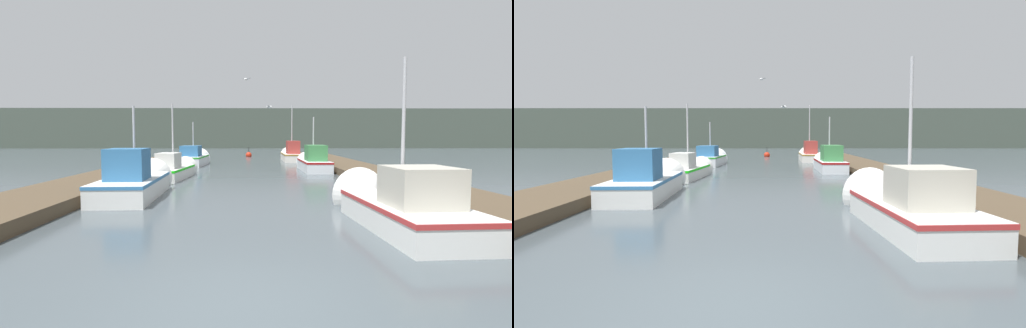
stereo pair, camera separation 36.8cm
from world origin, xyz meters
TOP-DOWN VIEW (x-y plane):
  - ground_plane at (0.00, 0.00)m, footprint 200.00×200.00m
  - dock_left at (-6.25, 16.00)m, footprint 2.75×40.00m
  - dock_right at (6.25, 16.00)m, footprint 2.75×40.00m
  - distant_shore_ridge at (0.00, 66.70)m, footprint 120.00×16.00m
  - fishing_boat_0 at (3.60, 4.70)m, footprint 2.04×5.58m
  - fishing_boat_1 at (-3.92, 9.41)m, footprint 1.93×5.77m
  - fishing_boat_2 at (-3.65, 15.26)m, footprint 1.78×5.11m
  - fishing_boat_3 at (3.99, 19.26)m, footprint 1.52×5.41m
  - fishing_boat_4 at (-3.81, 23.56)m, footprint 1.94×4.98m
  - fishing_boat_5 at (3.70, 28.47)m, footprint 1.65×5.73m
  - mooring_piling_0 at (-4.77, 17.73)m, footprint 0.33×0.33m
  - mooring_piling_1 at (-5.03, 18.50)m, footprint 0.31×0.31m
  - channel_buoy at (0.11, 34.35)m, footprint 0.59×0.59m
  - seagull_lead at (1.12, 15.51)m, footprint 0.31×0.56m
  - seagull_1 at (-0.06, 17.28)m, footprint 0.52×0.40m

SIDE VIEW (x-z plane):
  - ground_plane at x=0.00m, z-range 0.00..0.00m
  - channel_buoy at x=0.11m, z-range -0.38..0.71m
  - dock_left at x=-6.25m, z-range 0.00..0.37m
  - dock_right at x=6.25m, z-range 0.00..0.37m
  - fishing_boat_2 at x=-3.65m, z-range -1.63..2.43m
  - fishing_boat_0 at x=3.60m, z-range -1.76..2.67m
  - fishing_boat_4 at x=-3.81m, z-range -1.27..2.23m
  - fishing_boat_1 at x=-3.92m, z-range -1.31..2.31m
  - mooring_piling_1 at x=-5.03m, z-range 0.01..1.01m
  - fishing_boat_3 at x=3.99m, z-range -1.29..2.30m
  - mooring_piling_0 at x=-4.77m, z-range 0.01..1.02m
  - fishing_boat_5 at x=3.70m, z-range -1.99..3.03m
  - distant_shore_ridge at x=0.00m, z-range 0.00..6.37m
  - seagull_lead at x=1.12m, z-range 3.51..3.63m
  - seagull_1 at x=-0.06m, z-range 5.13..5.25m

